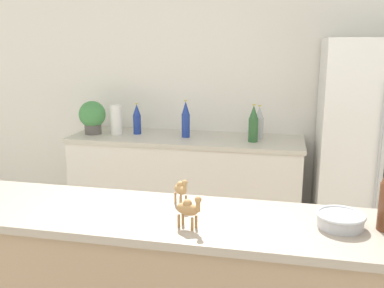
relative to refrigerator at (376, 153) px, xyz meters
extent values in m
cube|color=white|center=(-1.22, 0.40, 0.39)|extent=(8.00, 0.06, 2.55)
cube|color=silver|center=(-1.56, 0.07, -0.44)|extent=(2.00, 0.60, 0.89)
cube|color=beige|center=(-1.56, 0.07, 0.02)|extent=(2.03, 0.63, 0.03)
cube|color=white|center=(0.00, 0.00, 0.00)|extent=(0.89, 0.69, 1.76)
cylinder|color=#B2B5BA|center=(-0.05, -0.37, 0.09)|extent=(0.02, 0.02, 0.97)
cube|color=gray|center=(-1.15, -1.81, 0.09)|extent=(2.19, 0.53, 0.03)
cylinder|color=#595451|center=(-2.41, 0.02, 0.09)|extent=(0.15, 0.15, 0.09)
sphere|color=#478E4C|center=(-2.41, 0.02, 0.22)|extent=(0.24, 0.24, 0.24)
cylinder|color=white|center=(-2.19, 0.05, 0.17)|extent=(0.11, 0.11, 0.26)
cylinder|color=#B2B7BC|center=(-0.93, 0.12, 0.13)|extent=(0.08, 0.08, 0.18)
cone|color=#B2B7BC|center=(-0.93, 0.12, 0.27)|extent=(0.07, 0.07, 0.10)
cylinder|color=gold|center=(-0.93, 0.12, 0.33)|extent=(0.03, 0.03, 0.01)
cylinder|color=navy|center=(-1.55, 0.06, 0.14)|extent=(0.07, 0.07, 0.20)
cone|color=navy|center=(-1.55, 0.06, 0.30)|extent=(0.07, 0.07, 0.11)
cylinder|color=gold|center=(-1.55, 0.06, 0.36)|extent=(0.03, 0.03, 0.01)
cylinder|color=navy|center=(-2.01, 0.10, 0.13)|extent=(0.07, 0.07, 0.17)
cone|color=navy|center=(-2.01, 0.10, 0.26)|extent=(0.07, 0.07, 0.10)
cylinder|color=gold|center=(-2.01, 0.10, 0.32)|extent=(0.02, 0.02, 0.01)
cylinder|color=#2D6033|center=(-0.97, 0.00, 0.14)|extent=(0.08, 0.08, 0.20)
cone|color=#2D6033|center=(-0.97, 0.00, 0.29)|extent=(0.07, 0.07, 0.11)
cylinder|color=gold|center=(-0.97, 0.00, 0.35)|extent=(0.03, 0.03, 0.01)
cylinder|color=#B7BABF|center=(-0.48, -1.79, 0.13)|extent=(0.18, 0.18, 0.05)
torus|color=#B7BABF|center=(-0.48, -1.79, 0.16)|extent=(0.20, 0.20, 0.02)
ellipsoid|color=olive|center=(-1.08, -1.93, 0.19)|extent=(0.11, 0.08, 0.05)
sphere|color=olive|center=(-1.08, -1.93, 0.21)|extent=(0.04, 0.04, 0.04)
cylinder|color=olive|center=(-1.04, -1.94, 0.21)|extent=(0.02, 0.02, 0.05)
sphere|color=olive|center=(-1.04, -1.94, 0.24)|extent=(0.03, 0.03, 0.03)
cylinder|color=olive|center=(-1.05, -1.92, 0.14)|extent=(0.01, 0.01, 0.05)
cylinder|color=olive|center=(-1.06, -1.95, 0.14)|extent=(0.01, 0.01, 0.05)
cylinder|color=olive|center=(-1.11, -1.90, 0.14)|extent=(0.01, 0.01, 0.05)
cylinder|color=olive|center=(-1.12, -1.93, 0.14)|extent=(0.01, 0.01, 0.05)
ellipsoid|color=#A87F4C|center=(-1.17, -1.68, 0.18)|extent=(0.09, 0.10, 0.05)
sphere|color=#A87F4C|center=(-1.17, -1.68, 0.20)|extent=(0.04, 0.04, 0.04)
cylinder|color=#A87F4C|center=(-1.15, -1.72, 0.20)|extent=(0.02, 0.02, 0.05)
sphere|color=#A87F4C|center=(-1.15, -1.72, 0.23)|extent=(0.03, 0.03, 0.03)
cylinder|color=#A87F4C|center=(-1.14, -1.69, 0.13)|extent=(0.01, 0.01, 0.05)
cylinder|color=#A87F4C|center=(-1.17, -1.71, 0.13)|extent=(0.01, 0.01, 0.05)
cylinder|color=#A87F4C|center=(-1.18, -1.65, 0.13)|extent=(0.01, 0.01, 0.05)
cylinder|color=#A87F4C|center=(-1.20, -1.67, 0.13)|extent=(0.01, 0.01, 0.05)
camera|label=1|loc=(-0.72, -3.50, 0.84)|focal=40.00mm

